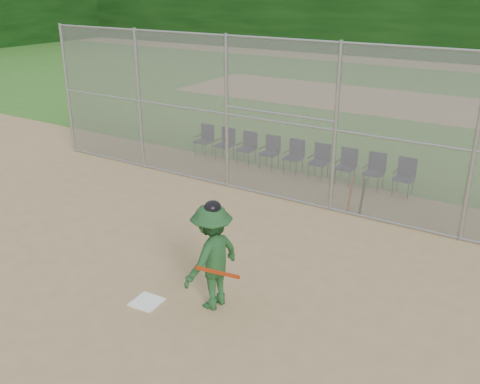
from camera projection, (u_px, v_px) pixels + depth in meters
The scene contains 16 objects.
ground at pixel (165, 293), 9.54m from camera, with size 100.00×100.00×0.00m, color tan.
grass_strip at pixel (428, 106), 23.65m from camera, with size 100.00×100.00×0.00m, color #326D20.
dirt_patch_far at pixel (428, 106), 23.65m from camera, with size 24.00×24.00×0.00m, color tan.
backstop_fence at pixel (296, 122), 12.70m from camera, with size 16.09×0.09×4.00m.
home_plate at pixel (147, 302), 9.24m from camera, with size 0.48×0.48×0.02m, color white.
batter_at_plate at pixel (212, 256), 8.84m from camera, with size 1.02×1.40×1.94m.
spare_bats at pixel (356, 196), 12.72m from camera, with size 0.36×0.28×0.84m.
chair_0 at pixel (204, 141), 16.89m from camera, with size 0.54×0.52×0.96m, color #10153D, non-canonical shape.
chair_1 at pixel (224, 144), 16.49m from camera, with size 0.54×0.52×0.96m, color #10153D, non-canonical shape.
chair_2 at pixel (246, 148), 16.10m from camera, with size 0.54×0.52×0.96m, color #10153D, non-canonical shape.
chair_3 at pixel (269, 153), 15.70m from camera, with size 0.54×0.52×0.96m, color #10153D, non-canonical shape.
chair_4 at pixel (293, 157), 15.30m from camera, with size 0.54×0.52×0.96m, color #10153D, non-canonical shape.
chair_5 at pixel (319, 162), 14.90m from camera, with size 0.54×0.52×0.96m, color #10153D, non-canonical shape.
chair_6 at pixel (346, 167), 14.51m from camera, with size 0.54×0.52×0.96m, color #10153D, non-canonical shape.
chair_7 at pixel (374, 172), 14.11m from camera, with size 0.54×0.52×0.96m, color #10153D, non-canonical shape.
chair_8 at pixel (404, 178), 13.71m from camera, with size 0.54×0.52×0.96m, color #10153D, non-canonical shape.
Camera 1 is at (5.54, -6.20, 5.18)m, focal length 40.00 mm.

